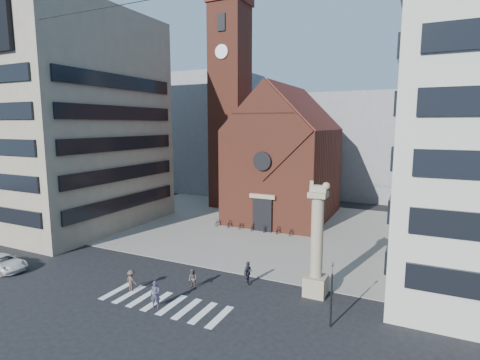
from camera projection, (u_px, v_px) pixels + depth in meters
name	position (u px, v px, depth m)	size (l,w,h in m)	color
ground	(182.00, 286.00, 29.78)	(120.00, 120.00, 0.00)	black
piazza	(269.00, 227.00, 46.71)	(46.00, 30.00, 0.05)	gray
zebra_crossing	(164.00, 303.00, 26.87)	(10.20, 3.20, 0.01)	white
church	(286.00, 159.00, 50.91)	(12.00, 16.65, 18.00)	brown
campanile	(230.00, 104.00, 56.69)	(5.50, 5.50, 31.20)	brown
building_left	(66.00, 122.00, 47.07)	(18.00, 20.00, 26.00)	gray
bg_block_left	(213.00, 133.00, 72.38)	(16.00, 14.00, 22.00)	gray
bg_block_mid	(355.00, 146.00, 65.98)	(14.00, 12.00, 18.00)	gray
bg_block_right	(463.00, 129.00, 56.00)	(16.00, 14.00, 24.00)	gray
lion_column	(317.00, 251.00, 27.65)	(1.63, 1.60, 8.68)	gray
traffic_light	(332.00, 293.00, 23.40)	(0.13, 0.16, 4.30)	black
white_car	(3.00, 263.00, 32.87)	(2.20, 4.77, 1.33)	silver
pedestrian_0	(155.00, 295.00, 26.08)	(0.70, 0.46, 1.92)	#353246
pedestrian_1	(193.00, 279.00, 29.17)	(0.76, 0.59, 1.55)	#534642
pedestrian_2	(248.00, 273.00, 29.88)	(1.12, 0.46, 1.90)	#2A2A32
pedestrian_3	(131.00, 280.00, 28.79)	(1.06, 0.61, 1.64)	#4A3731
scooter_0	(220.00, 222.00, 47.21)	(0.59, 1.69, 0.89)	black
scooter_1	(231.00, 223.00, 46.52)	(0.46, 1.64, 0.99)	black
scooter_2	(243.00, 225.00, 45.85)	(0.59, 1.69, 0.89)	black
scooter_3	(254.00, 226.00, 45.15)	(0.46, 1.64, 0.99)	black
scooter_4	(267.00, 228.00, 44.48)	(0.59, 1.69, 0.89)	black
scooter_5	(279.00, 229.00, 43.79)	(0.46, 1.64, 0.99)	black
scooter_6	(292.00, 231.00, 43.11)	(0.59, 1.69, 0.89)	black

